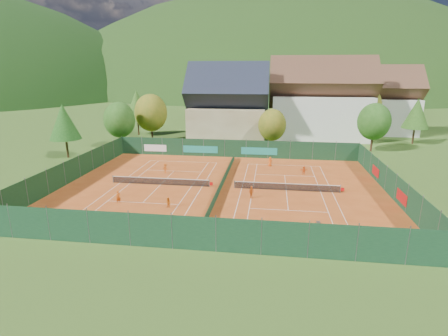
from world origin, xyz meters
TOP-DOWN VIEW (x-y plane):
  - ground at (0.00, 0.00)m, footprint 600.00×600.00m
  - clay_pad at (0.00, 0.00)m, footprint 40.00×32.00m
  - court_markings_left at (-8.00, 0.00)m, footprint 11.03×23.83m
  - court_markings_right at (8.00, 0.00)m, footprint 11.03×23.83m
  - tennis_net_left at (-7.85, 0.00)m, footprint 13.30×0.10m
  - tennis_net_right at (8.15, 0.00)m, footprint 13.30×0.10m
  - court_divider at (0.00, 0.00)m, footprint 0.03×28.80m
  - fence_north at (-0.46, 15.99)m, footprint 40.00×0.10m
  - fence_south at (0.00, -16.00)m, footprint 40.00×0.04m
  - fence_west at (-20.00, 0.00)m, footprint 0.04×32.00m
  - fence_east at (20.00, 0.05)m, footprint 0.09×32.00m
  - chalet at (-3.00, 30.00)m, footprint 16.20×12.00m
  - hotel_block_a at (16.00, 36.00)m, footprint 21.60×11.00m
  - hotel_block_b at (30.00, 44.00)m, footprint 17.28×10.00m
  - tree_west_front at (-22.00, 20.00)m, footprint 5.72×5.72m
  - tree_west_mid at (-18.00, 26.00)m, footprint 6.44×6.44m
  - tree_west_back at (-24.00, 34.00)m, footprint 5.60×5.60m
  - tree_center at (6.00, 22.00)m, footprint 5.01×5.01m
  - tree_east_front at (24.00, 24.00)m, footprint 5.72×5.72m
  - tree_east_mid at (34.00, 32.00)m, footprint 5.04×5.04m
  - tree_west_side at (-28.00, 12.00)m, footprint 5.04×5.04m
  - tree_east_back at (26.00, 40.00)m, footprint 7.15×7.15m
  - mountain_backdrop at (28.54, 233.48)m, footprint 820.00×530.00m
  - ball_hopper at (10.56, -10.48)m, footprint 0.34×0.34m
  - loose_ball_0 at (-7.96, -3.74)m, footprint 0.07×0.07m
  - loose_ball_1 at (2.19, -10.64)m, footprint 0.07×0.07m
  - loose_ball_2 at (0.01, 6.23)m, footprint 0.07×0.07m
  - loose_ball_3 at (-6.92, 9.41)m, footprint 0.07×0.07m
  - player_left_near at (-10.57, -6.89)m, footprint 0.63×0.59m
  - player_left_mid at (-4.72, -7.48)m, footprint 0.73×0.68m
  - player_left_far at (-8.94, 5.31)m, footprint 1.04×0.86m
  - player_right_near at (3.90, -3.29)m, footprint 0.78×0.91m
  - player_right_far_a at (5.89, 11.07)m, footprint 0.77×0.57m
  - player_right_far_b at (10.66, 7.24)m, footprint 1.16×0.52m

SIDE VIEW (x-z plane):
  - mountain_backdrop at x=28.54m, z-range -160.64..81.36m
  - ground at x=0.00m, z-range -0.02..-0.02m
  - clay_pad at x=0.00m, z-range 0.00..0.01m
  - court_markings_left at x=-8.00m, z-range 0.01..0.01m
  - court_markings_right at x=8.00m, z-range 0.01..0.01m
  - loose_ball_0 at x=-7.96m, z-range 0.00..0.07m
  - loose_ball_1 at x=2.19m, z-range 0.00..0.07m
  - loose_ball_2 at x=0.01m, z-range 0.00..0.07m
  - loose_ball_3 at x=-6.92m, z-range 0.00..0.07m
  - court_divider at x=0.00m, z-range 0.00..1.00m
  - tennis_net_left at x=-7.85m, z-range 0.00..1.02m
  - tennis_net_right at x=8.15m, z-range 0.00..1.02m
  - ball_hopper at x=10.56m, z-range 0.16..0.96m
  - player_left_mid at x=-4.72m, z-range 0.00..1.20m
  - player_right_far_b at x=10.66m, z-range 0.00..1.20m
  - player_left_far at x=-8.94m, z-range 0.00..1.40m
  - player_right_far_a at x=5.89m, z-range 0.00..1.44m
  - player_left_near at x=-10.57m, z-range 0.00..1.45m
  - player_right_near at x=3.90m, z-range 0.00..1.47m
  - fence_north at x=-0.46m, z-range -0.03..2.97m
  - fence_east at x=20.00m, z-range -0.02..2.98m
  - fence_south at x=0.00m, z-range 0.00..3.00m
  - fence_west at x=-20.00m, z-range 0.00..3.00m
  - tree_center at x=6.00m, z-range 0.92..8.52m
  - tree_west_front at x=-22.00m, z-range 1.05..9.74m
  - tree_east_front at x=24.00m, z-range 1.05..9.74m
  - tree_east_mid at x=34.00m, z-range 1.56..10.56m
  - tree_west_side at x=-28.00m, z-range 1.56..10.56m
  - tree_west_mid at x=-18.00m, z-range 1.18..10.96m
  - hotel_block_b at x=30.00m, z-range -1.13..14.37m
  - chalet at x=-3.00m, z-range -1.38..14.62m
  - tree_west_back at x=-24.00m, z-range 1.74..11.74m
  - tree_east_back at x=26.00m, z-range 1.31..12.18m
  - hotel_block_a at x=16.00m, z-range -1.24..16.01m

